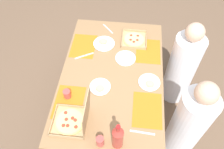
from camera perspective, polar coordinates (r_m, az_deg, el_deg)
The scene contains 20 objects.
ground_plane at distance 2.92m, azimuth 0.00°, elevation -9.12°, with size 6.00×6.00×0.00m, color brown.
dining_table at distance 2.36m, azimuth 0.00°, elevation -1.51°, with size 1.60×1.01×0.76m.
placemat_near_left at distance 2.55m, azimuth -7.11°, elevation 7.07°, with size 0.36×0.26×0.00m, color orange.
placemat_near_right at distance 2.13m, azimuth -10.64°, elevation -6.81°, with size 0.36×0.26×0.00m, color orange.
placemat_far_left at distance 2.51m, azimuth 9.00°, elevation 5.80°, with size 0.36×0.26×0.00m, color orange.
placemat_far_right at distance 2.08m, azimuth 8.76°, elevation -8.66°, with size 0.36×0.26×0.00m, color orange.
pizza_box_edge_far at distance 1.99m, azimuth -9.60°, elevation -11.04°, with size 0.29×0.31×0.33m.
pizza_box_corner_left at distance 2.60m, azimuth 5.54°, elevation 8.64°, with size 0.28×0.28×0.04m.
plate_far_right at distance 2.55m, azimuth -2.02°, elevation 7.71°, with size 0.24×0.24×0.03m.
plate_far_left at distance 2.18m, azimuth -2.98°, elevation -3.11°, with size 0.20×0.20×0.03m.
plate_near_left at distance 2.41m, azimuth 3.37°, elevation 4.04°, with size 0.21×0.21×0.02m.
plate_middle at distance 2.24m, azimuth 9.25°, elevation -1.98°, with size 0.21×0.21×0.03m.
soda_bottle at distance 1.81m, azimuth 1.44°, elevation -15.32°, with size 0.09×0.09×0.32m.
cup_spare at distance 1.89m, azimuth -2.99°, elevation -16.23°, with size 0.06×0.06×0.09m, color #BF4742.
cup_red at distance 2.14m, azimuth -11.13°, elevation -4.77°, with size 0.07×0.07×0.09m, color #BF4742.
knife_by_far_right at distance 2.45m, azimuth -6.91°, elevation 4.66°, with size 0.21×0.02×0.01m, color #B7B7BC.
knife_by_far_left at distance 1.98m, azimuth 7.54°, elevation -14.11°, with size 0.21×0.02×0.01m, color #B7B7BC.
fork_by_near_left at distance 2.74m, azimuth -1.03°, elevation 11.30°, with size 0.19×0.02×0.01m, color #B7B7BC.
diner_left_seat at distance 2.75m, azimuth 16.87°, elevation 1.53°, with size 0.32×0.32×1.17m.
diner_right_seat at distance 2.35m, azimuth 18.26°, elevation -11.87°, with size 0.32×0.32×1.20m.
Camera 1 is at (1.37, 0.15, 2.57)m, focal length 36.76 mm.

